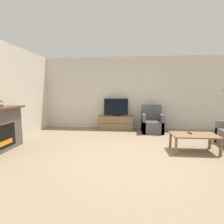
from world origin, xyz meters
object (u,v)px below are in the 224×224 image
object	(u,v)px
mantel_clock	(0,104)
coffee_table	(194,136)
remote	(190,133)
tv_stand	(116,123)
tv	(116,108)
armchair	(152,124)

from	to	relation	value
mantel_clock	coffee_table	xyz separation A→B (m)	(4.55, 0.34, -0.76)
mantel_clock	remote	size ratio (longest dim) A/B	0.97
coffee_table	remote	size ratio (longest dim) A/B	6.67
tv_stand	coffee_table	distance (m)	3.02
tv	remote	world-z (taller)	tv
mantel_clock	remote	bearing A→B (deg)	5.40
mantel_clock	tv_stand	bearing A→B (deg)	45.54
remote	tv_stand	bearing A→B (deg)	121.49
remote	mantel_clock	bearing A→B (deg)	175.30
tv_stand	remote	distance (m)	2.91
tv_stand	tv	world-z (taller)	tv
coffee_table	remote	distance (m)	0.13
mantel_clock	tv_stand	xyz separation A→B (m)	(2.55, 2.60, -0.87)
tv	remote	xyz separation A→B (m)	(1.93, -2.17, -0.39)
tv	armchair	xyz separation A→B (m)	(1.28, -0.31, -0.51)
armchair	coffee_table	world-z (taller)	armchair
tv_stand	armchair	world-z (taller)	armchair
tv_stand	remote	bearing A→B (deg)	-48.40
tv	coffee_table	world-z (taller)	tv
mantel_clock	tv	distance (m)	3.65
tv	coffee_table	xyz separation A→B (m)	(2.00, -2.26, -0.45)
mantel_clock	tv	bearing A→B (deg)	45.52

